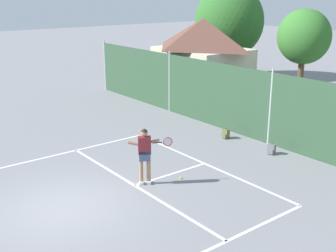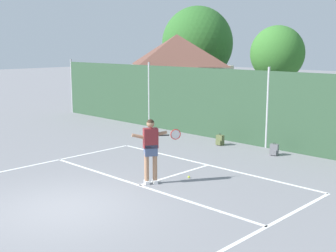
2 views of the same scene
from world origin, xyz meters
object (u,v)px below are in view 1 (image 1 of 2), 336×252
tennis_player (145,151)px  backpack_grey (271,149)px  tennis_ball (181,178)px  backpack_olive (226,134)px

tennis_player → backpack_grey: (0.76, 5.33, -0.92)m
tennis_player → tennis_ball: 1.62m
backpack_olive → backpack_grey: size_ratio=1.00×
backpack_olive → backpack_grey: 2.39m
tennis_ball → backpack_grey: (0.35, 4.19, 0.16)m
backpack_grey → tennis_ball: bearing=-94.7°
tennis_player → backpack_grey: size_ratio=4.01×
backpack_grey → tennis_player: bearing=-98.1°
tennis_ball → backpack_grey: backpack_grey is taller
tennis_ball → backpack_olive: 4.62m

